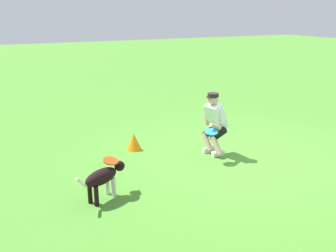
% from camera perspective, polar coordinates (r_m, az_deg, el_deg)
% --- Properties ---
extents(ground_plane, '(60.00, 60.00, 0.00)m').
position_cam_1_polar(ground_plane, '(7.43, 11.04, -5.08)').
color(ground_plane, '#4B8C2E').
extents(person, '(0.56, 0.66, 1.29)m').
position_cam_1_polar(person, '(7.36, 7.30, 0.66)').
color(person, silver).
rests_on(person, ground_plane).
extents(dog, '(0.94, 0.53, 0.56)m').
position_cam_1_polar(dog, '(5.77, -10.04, -7.90)').
color(dog, black).
rests_on(dog, ground_plane).
extents(frisbee_flying, '(0.34, 0.34, 0.08)m').
position_cam_1_polar(frisbee_flying, '(5.81, -9.01, -5.42)').
color(frisbee_flying, '#E04515').
extents(frisbee_held, '(0.26, 0.26, 0.10)m').
position_cam_1_polar(frisbee_held, '(7.03, 6.81, -0.91)').
color(frisbee_held, '#2992E0').
rests_on(frisbee_held, person).
extents(training_cone, '(0.33, 0.33, 0.36)m').
position_cam_1_polar(training_cone, '(7.74, -5.39, -2.45)').
color(training_cone, orange).
rests_on(training_cone, ground_plane).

